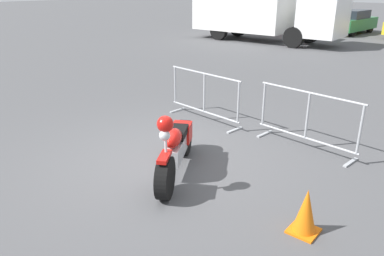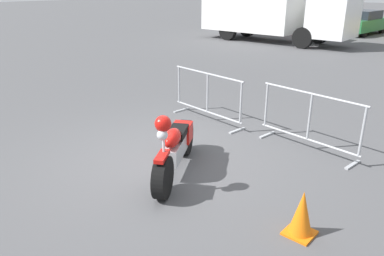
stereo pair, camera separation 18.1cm
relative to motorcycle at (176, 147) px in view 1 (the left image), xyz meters
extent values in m
plane|color=#4C4C4F|center=(-0.47, 0.26, -0.45)|extent=(120.00, 120.00, 0.00)
cylinder|color=black|center=(0.37, -0.64, -0.15)|extent=(0.46, 0.62, 0.61)
cylinder|color=black|center=(-0.37, 0.64, -0.15)|extent=(0.46, 0.62, 0.61)
cube|color=silver|center=(0.00, 0.00, -0.05)|extent=(0.61, 0.81, 0.27)
ellipsoid|color=red|center=(0.09, -0.15, 0.22)|extent=(0.49, 0.59, 0.25)
cube|color=black|center=(-0.09, 0.15, 0.18)|extent=(0.48, 0.57, 0.12)
cube|color=red|center=(-0.25, 0.43, 0.05)|extent=(0.44, 0.45, 0.31)
cube|color=red|center=(0.37, -0.64, 0.18)|extent=(0.31, 0.40, 0.06)
cylinder|color=silver|center=(0.33, -0.56, 0.31)|extent=(0.05, 0.05, 0.43)
sphere|color=silver|center=(0.35, -0.60, 0.48)|extent=(0.15, 0.15, 0.15)
sphere|color=red|center=(0.33, -0.56, 0.62)|extent=(0.23, 0.23, 0.23)
cylinder|color=#9EA0A5|center=(-1.17, 2.23, 0.60)|extent=(2.00, 0.27, 0.04)
cylinder|color=#9EA0A5|center=(-1.17, 2.23, -0.25)|extent=(2.00, 0.27, 0.04)
cylinder|color=#9EA0A5|center=(-2.12, 2.34, 0.17)|extent=(0.05, 0.05, 0.85)
cylinder|color=#9EA0A5|center=(-1.17, 2.23, 0.17)|extent=(0.05, 0.05, 0.85)
cylinder|color=#9EA0A5|center=(-0.22, 2.12, 0.17)|extent=(0.05, 0.05, 0.85)
cube|color=#9EA0A5|center=(-2.05, 2.33, -0.44)|extent=(0.11, 0.44, 0.03)
cube|color=#9EA0A5|center=(-0.29, 2.13, -0.44)|extent=(0.11, 0.44, 0.03)
cylinder|color=#9EA0A5|center=(1.17, 2.23, 0.60)|extent=(2.00, 0.27, 0.04)
cylinder|color=#9EA0A5|center=(1.17, 2.23, -0.25)|extent=(2.00, 0.27, 0.04)
cylinder|color=#9EA0A5|center=(0.22, 2.34, 0.17)|extent=(0.05, 0.05, 0.85)
cylinder|color=#9EA0A5|center=(1.17, 2.23, 0.17)|extent=(0.05, 0.05, 0.85)
cylinder|color=#9EA0A5|center=(2.12, 2.12, 0.17)|extent=(0.05, 0.05, 0.85)
cube|color=#9EA0A5|center=(0.29, 2.33, -0.44)|extent=(0.11, 0.44, 0.03)
cube|color=#9EA0A5|center=(2.05, 2.13, -0.44)|extent=(0.11, 0.44, 0.03)
cube|color=white|center=(-7.45, 13.62, 1.28)|extent=(5.04, 2.40, 2.50)
cube|color=silver|center=(-3.15, 13.71, 0.98)|extent=(1.84, 2.22, 1.90)
cylinder|color=black|center=(-4.10, 14.65, 0.03)|extent=(0.97, 0.30, 0.96)
cylinder|color=black|center=(-4.06, 12.72, 0.03)|extent=(0.97, 0.30, 0.96)
cylinder|color=black|center=(-8.32, 14.57, 0.03)|extent=(0.97, 0.30, 0.96)
cylinder|color=black|center=(-8.28, 12.64, 0.03)|extent=(0.97, 0.30, 0.96)
cube|color=tan|center=(-10.01, 20.24, 0.13)|extent=(2.05, 4.28, 0.68)
cube|color=#1E232B|center=(-10.02, 20.09, 0.71)|extent=(1.73, 2.25, 0.48)
cylinder|color=black|center=(-10.60, 21.62, -0.15)|extent=(0.27, 0.63, 0.62)
cylinder|color=black|center=(-9.19, 21.50, -0.15)|extent=(0.27, 0.63, 0.62)
cylinder|color=black|center=(-10.83, 18.98, -0.15)|extent=(0.27, 0.63, 0.62)
cylinder|color=black|center=(-9.42, 18.85, -0.15)|extent=(0.27, 0.63, 0.62)
cube|color=#B21E19|center=(-6.90, 19.93, 0.18)|extent=(2.22, 4.65, 0.73)
cube|color=#1E232B|center=(-6.91, 19.77, 0.81)|extent=(1.88, 2.44, 0.52)
cylinder|color=black|center=(-7.54, 21.43, -0.12)|extent=(0.29, 0.69, 0.67)
cylinder|color=black|center=(-6.01, 21.30, -0.12)|extent=(0.29, 0.69, 0.67)
cylinder|color=black|center=(-7.79, 18.56, -0.12)|extent=(0.29, 0.69, 0.67)
cylinder|color=black|center=(-6.26, 18.43, -0.12)|extent=(0.29, 0.69, 0.67)
cube|color=#236B38|center=(-3.79, 19.88, 0.12)|extent=(1.99, 4.15, 0.65)
cube|color=#1E232B|center=(-3.80, 19.74, 0.68)|extent=(1.68, 2.18, 0.47)
cylinder|color=black|center=(-4.36, 21.22, -0.15)|extent=(0.26, 0.61, 0.60)
cylinder|color=black|center=(-2.99, 21.10, -0.15)|extent=(0.26, 0.61, 0.60)
cylinder|color=black|center=(-4.59, 18.66, -0.15)|extent=(0.26, 0.61, 0.60)
cylinder|color=black|center=(-3.22, 18.54, -0.15)|extent=(0.26, 0.61, 0.60)
cube|color=orange|center=(2.23, -0.15, -0.44)|extent=(0.34, 0.34, 0.03)
cone|color=orange|center=(2.23, -0.15, -0.14)|extent=(0.28, 0.28, 0.56)
camera|label=1|loc=(3.60, -3.95, 2.39)|focal=35.00mm
camera|label=2|loc=(3.74, -3.84, 2.39)|focal=35.00mm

